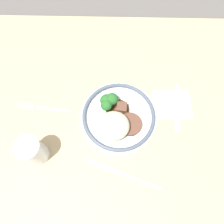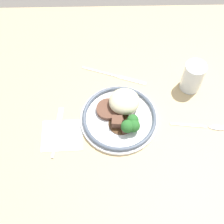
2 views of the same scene
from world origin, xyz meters
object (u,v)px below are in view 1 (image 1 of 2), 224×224
object	(u,v)px
juice_glass	(34,151)
fork	(178,112)
plate	(118,117)
knife	(120,173)
spoon	(33,107)

from	to	relation	value
juice_glass	fork	xyz separation A→B (m)	(-0.42, -0.14, -0.04)
plate	knife	size ratio (longest dim) A/B	1.11
fork	knife	world-z (taller)	fork
plate	spoon	distance (m)	0.28
plate	fork	world-z (taller)	plate
plate	fork	bearing A→B (deg)	-171.34
juice_glass	spoon	size ratio (longest dim) A/B	0.60
plate	juice_glass	world-z (taller)	juice_glass
knife	spoon	size ratio (longest dim) A/B	1.25
plate	fork	xyz separation A→B (m)	(-0.19, -0.03, -0.02)
fork	juice_glass	bearing A→B (deg)	-65.79
fork	knife	bearing A→B (deg)	-38.23
plate	spoon	bearing A→B (deg)	-8.15
knife	spoon	bearing A→B (deg)	-16.05
plate	knife	xyz separation A→B (m)	(-0.01, 0.16, -0.02)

